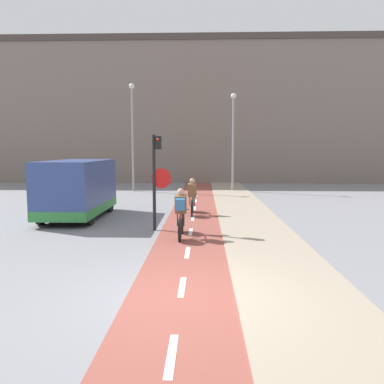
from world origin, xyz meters
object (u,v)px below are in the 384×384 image
at_px(street_lamp_far, 132,126).
at_px(cyclist_near, 181,215).
at_px(traffic_light_pole, 156,172).
at_px(cyclist_far, 192,199).
at_px(van, 78,190).
at_px(street_lamp_sidewalk, 233,131).

relative_size(street_lamp_far, cyclist_near, 3.79).
relative_size(traffic_light_pole, cyclist_near, 1.76).
bearing_deg(traffic_light_pole, cyclist_far, 70.23).
distance_m(traffic_light_pole, cyclist_far, 3.54).
distance_m(street_lamp_far, cyclist_near, 14.13).
bearing_deg(van, street_lamp_far, 87.68).
xyz_separation_m(street_lamp_far, cyclist_far, (4.17, -8.94, -3.57)).
xyz_separation_m(traffic_light_pole, cyclist_near, (0.88, -1.07, -1.27)).
relative_size(cyclist_far, van, 0.40).
distance_m(traffic_light_pole, street_lamp_sidewalk, 12.97).
height_order(street_lamp_far, cyclist_near, street_lamp_far).
distance_m(street_lamp_far, van, 10.28).
height_order(traffic_light_pole, cyclist_near, traffic_light_pole).
distance_m(street_lamp_sidewalk, cyclist_far, 10.08).
bearing_deg(street_lamp_sidewalk, cyclist_near, -101.14).
bearing_deg(cyclist_far, cyclist_near, -93.18).
height_order(traffic_light_pole, van, traffic_light_pole).
bearing_deg(street_lamp_sidewalk, street_lamp_far, -177.45).
xyz_separation_m(cyclist_near, van, (-4.34, 3.32, 0.41)).
distance_m(street_lamp_sidewalk, van, 12.57).
relative_size(traffic_light_pole, street_lamp_far, 0.46).
relative_size(street_lamp_far, van, 1.55).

